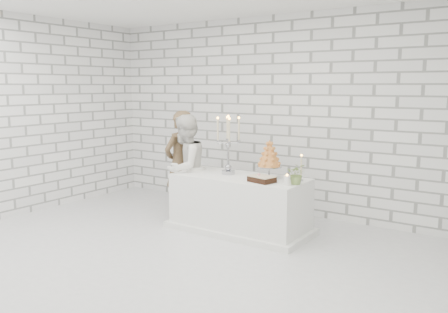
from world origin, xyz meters
TOP-DOWN VIEW (x-y plane):
  - ground at (0.00, 0.00)m, footprint 6.00×5.00m
  - wall_back at (0.00, 2.50)m, footprint 6.00×0.01m
  - wall_left at (-3.00, 0.00)m, footprint 0.01×5.00m
  - cake_table at (0.18, 1.28)m, footprint 1.80×0.80m
  - groom at (-0.93, 1.40)m, footprint 0.44×0.62m
  - bride at (-0.72, 1.24)m, footprint 0.65×0.80m
  - candelabra at (-0.03, 1.33)m, footprint 0.36×0.36m
  - croquembouche at (0.57, 1.39)m, footprint 0.39×0.39m
  - chocolate_cake at (0.62, 1.11)m, footprint 0.35×0.29m
  - pillar_candle at (0.96, 1.11)m, footprint 0.10×0.10m
  - extra_taper at (0.99, 1.45)m, footprint 0.06×0.06m
  - flowers at (1.03, 1.24)m, footprint 0.29×0.27m

SIDE VIEW (x-z plane):
  - ground at x=0.00m, z-range -0.01..0.01m
  - cake_table at x=0.18m, z-range 0.00..0.75m
  - bride at x=-0.72m, z-range 0.00..1.54m
  - chocolate_cake at x=0.62m, z-range 0.75..0.83m
  - groom at x=-0.93m, z-range 0.00..1.59m
  - pillar_candle at x=0.96m, z-range 0.75..0.87m
  - flowers at x=1.03m, z-range 0.75..1.01m
  - extra_taper at x=0.99m, z-range 0.75..1.07m
  - croquembouche at x=0.57m, z-range 0.75..1.26m
  - candelabra at x=-0.03m, z-range 0.75..1.55m
  - wall_back at x=0.00m, z-range 0.00..3.00m
  - wall_left at x=-3.00m, z-range 0.00..3.00m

